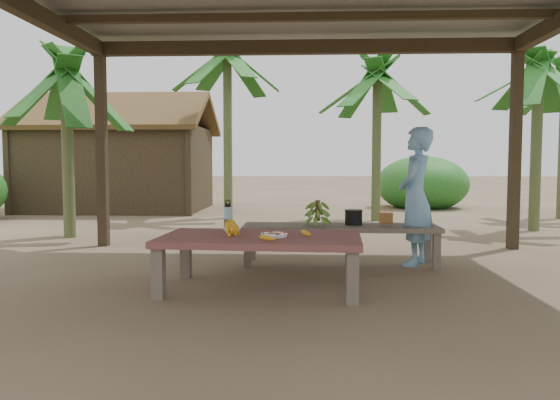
{
  "coord_description": "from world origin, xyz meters",
  "views": [
    {
      "loc": [
        0.01,
        -5.13,
        1.17
      ],
      "look_at": [
        -0.24,
        0.13,
        0.8
      ],
      "focal_mm": 35.0,
      "sensor_mm": 36.0,
      "label": 1
    }
  ],
  "objects_px": {
    "plate": "(274,235)",
    "woman": "(415,196)",
    "water_flask": "(228,218)",
    "cooking_pot": "(354,218)",
    "ripe_banana_bunch": "(226,226)",
    "work_table": "(261,243)",
    "bench": "(340,230)"
  },
  "relations": [
    {
      "from": "plate",
      "to": "woman",
      "type": "bearing_deg",
      "value": 42.24
    },
    {
      "from": "water_flask",
      "to": "cooking_pot",
      "type": "relative_size",
      "value": 1.55
    },
    {
      "from": "ripe_banana_bunch",
      "to": "plate",
      "type": "height_order",
      "value": "ripe_banana_bunch"
    },
    {
      "from": "ripe_banana_bunch",
      "to": "cooking_pot",
      "type": "distance_m",
      "value": 1.81
    },
    {
      "from": "work_table",
      "to": "plate",
      "type": "relative_size",
      "value": 7.86
    },
    {
      "from": "plate",
      "to": "water_flask",
      "type": "relative_size",
      "value": 0.78
    },
    {
      "from": "woman",
      "to": "cooking_pot",
      "type": "bearing_deg",
      "value": -69.31
    },
    {
      "from": "water_flask",
      "to": "cooking_pot",
      "type": "height_order",
      "value": "water_flask"
    },
    {
      "from": "cooking_pot",
      "to": "plate",
      "type": "bearing_deg",
      "value": -120.33
    },
    {
      "from": "water_flask",
      "to": "woman",
      "type": "height_order",
      "value": "woman"
    },
    {
      "from": "cooking_pot",
      "to": "woman",
      "type": "xyz_separation_m",
      "value": [
        0.69,
        -0.04,
        0.25
      ]
    },
    {
      "from": "work_table",
      "to": "bench",
      "type": "distance_m",
      "value": 1.51
    },
    {
      "from": "bench",
      "to": "woman",
      "type": "height_order",
      "value": "woman"
    },
    {
      "from": "cooking_pot",
      "to": "woman",
      "type": "distance_m",
      "value": 0.73
    },
    {
      "from": "bench",
      "to": "cooking_pot",
      "type": "height_order",
      "value": "cooking_pot"
    },
    {
      "from": "ripe_banana_bunch",
      "to": "plate",
      "type": "bearing_deg",
      "value": -17.15
    },
    {
      "from": "bench",
      "to": "woman",
      "type": "distance_m",
      "value": 0.93
    },
    {
      "from": "plate",
      "to": "work_table",
      "type": "bearing_deg",
      "value": 145.54
    },
    {
      "from": "work_table",
      "to": "water_flask",
      "type": "xyz_separation_m",
      "value": [
        -0.35,
        0.37,
        0.19
      ]
    },
    {
      "from": "plate",
      "to": "bench",
      "type": "bearing_deg",
      "value": 63.76
    },
    {
      "from": "woman",
      "to": "water_flask",
      "type": "bearing_deg",
      "value": -41.29
    },
    {
      "from": "bench",
      "to": "woman",
      "type": "bearing_deg",
      "value": 1.25
    },
    {
      "from": "bench",
      "to": "ripe_banana_bunch",
      "type": "relative_size",
      "value": 8.73
    },
    {
      "from": "ripe_banana_bunch",
      "to": "woman",
      "type": "bearing_deg",
      "value": 32.12
    },
    {
      "from": "bench",
      "to": "cooking_pot",
      "type": "bearing_deg",
      "value": 17.84
    },
    {
      "from": "cooking_pot",
      "to": "woman",
      "type": "relative_size",
      "value": 0.13
    },
    {
      "from": "bench",
      "to": "work_table",
      "type": "bearing_deg",
      "value": -121.36
    },
    {
      "from": "water_flask",
      "to": "woman",
      "type": "xyz_separation_m",
      "value": [
        1.99,
        0.92,
        0.15
      ]
    },
    {
      "from": "ripe_banana_bunch",
      "to": "cooking_pot",
      "type": "height_order",
      "value": "ripe_banana_bunch"
    },
    {
      "from": "bench",
      "to": "cooking_pot",
      "type": "xyz_separation_m",
      "value": [
        0.15,
        0.05,
        0.14
      ]
    },
    {
      "from": "work_table",
      "to": "cooking_pot",
      "type": "bearing_deg",
      "value": 57.8
    },
    {
      "from": "bench",
      "to": "water_flask",
      "type": "bearing_deg",
      "value": -140.96
    }
  ]
}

